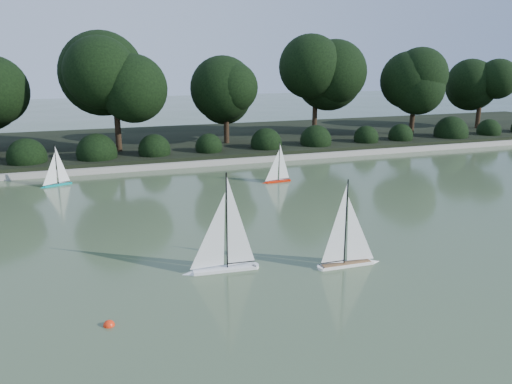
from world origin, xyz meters
TOP-DOWN VIEW (x-y plane):
  - ground at (0.00, 0.00)m, footprint 80.00×80.00m
  - pond_coping at (0.00, 9.00)m, footprint 40.00×0.35m
  - far_bank at (0.00, 13.00)m, footprint 40.00×8.00m
  - tree_line at (1.23, 11.44)m, footprint 26.31×3.93m
  - shrub_hedge at (0.00, 9.90)m, footprint 29.10×1.10m
  - sailboat_white_a at (-2.13, 0.71)m, footprint 1.32×0.30m
  - sailboat_white_b at (0.09, 0.21)m, footprint 1.19×0.21m
  - sailboat_orange at (0.98, 6.14)m, footprint 0.91×0.21m
  - sailboat_teal at (-4.98, 7.72)m, footprint 0.87×0.45m
  - race_buoy at (-3.96, -0.52)m, footprint 0.15×0.15m

SIDE VIEW (x-z plane):
  - ground at x=0.00m, z-range 0.00..0.00m
  - race_buoy at x=-3.96m, z-range -0.08..0.08m
  - pond_coping at x=0.00m, z-range 0.00..0.18m
  - far_bank at x=0.00m, z-range 0.00..0.30m
  - sailboat_teal at x=-4.98m, z-range -0.42..0.80m
  - sailboat_orange at x=0.98m, z-range -0.42..0.81m
  - sailboat_white_b at x=0.09m, z-range -0.56..1.07m
  - sailboat_white_a at x=-2.13m, z-range -0.62..1.18m
  - shrub_hedge at x=0.00m, z-range -0.10..1.00m
  - tree_line at x=1.23m, z-range 0.45..4.83m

